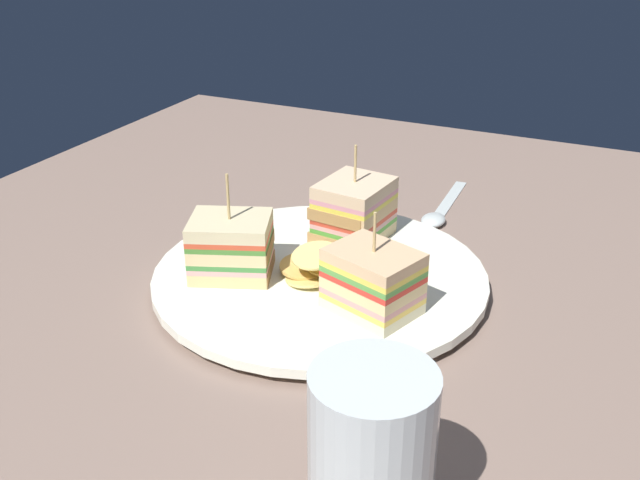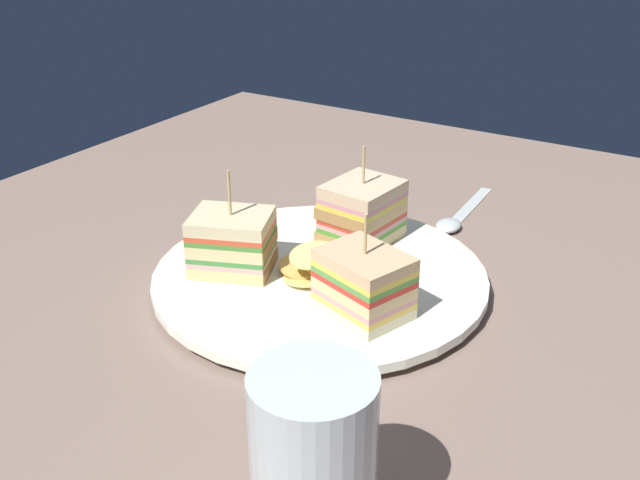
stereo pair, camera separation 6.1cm
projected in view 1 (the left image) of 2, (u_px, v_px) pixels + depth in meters
The scene contains 8 objects.
ground_plane at pixel (320, 295), 64.18cm from camera, with size 97.85×89.60×1.80cm, color #836B5E.
plate at pixel (320, 277), 63.41cm from camera, with size 28.44×28.44×1.44cm.
sandwich_wedge_0 at pixel (372, 281), 56.44cm from camera, with size 6.91×7.89×8.30cm.
sandwich_wedge_1 at pixel (351, 210), 68.07cm from camera, with size 7.22×6.31×9.04cm.
sandwich_wedge_2 at pixel (232, 247), 61.80cm from camera, with size 7.37×8.11×9.00cm.
chip_pile at pixel (321, 264), 61.75cm from camera, with size 7.35×8.01×3.38cm.
spoon at pixel (438, 214), 76.72cm from camera, with size 14.18×2.53×1.00cm.
drinking_glass at pixel (371, 470), 37.81cm from camera, with size 6.50×6.50×10.29cm.
Camera 1 is at (-50.34, -23.58, 31.53)cm, focal length 41.60 mm.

